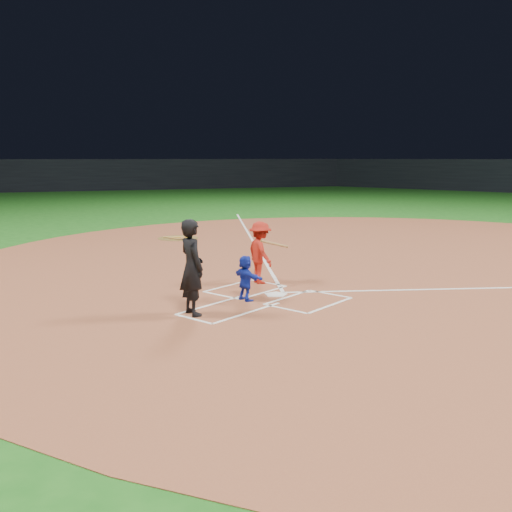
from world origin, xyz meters
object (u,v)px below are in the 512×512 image
Objects in this scene: on_deck_circle at (178,238)px; batter_at_plate at (260,252)px; home_plate at (276,294)px; umpire at (192,267)px; catcher at (246,278)px.

on_deck_circle is 9.31m from batter_at_plate.
umpire reaches higher than home_plate.
batter_at_plate is (-1.15, 0.80, 0.82)m from home_plate.
home_plate is 0.36× the size of batter_at_plate.
catcher is at bearing 76.11° from home_plate.
home_plate is at bearing -90.09° from catcher.
batter_at_plate is at bearing -47.17° from catcher.
batter_at_plate is at bearing -34.70° from home_plate.
home_plate reaches higher than on_deck_circle.
home_plate is at bearing -29.58° from on_deck_circle.
home_plate is 1.62m from batter_at_plate.
batter_at_plate is at bearing -28.81° from on_deck_circle.
on_deck_circle is 11.96m from umpire.
batter_at_plate is (8.13, -4.47, 0.83)m from on_deck_circle.
catcher reaches higher than on_deck_circle.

